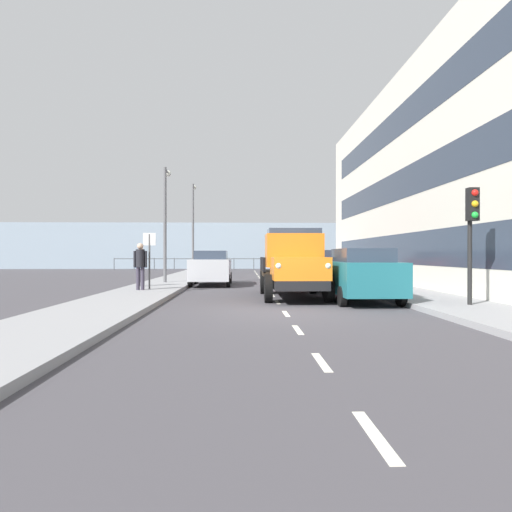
% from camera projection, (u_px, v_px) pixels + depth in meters
% --- Properties ---
extents(ground_plane, '(80.00, 80.00, 0.00)m').
position_uv_depth(ground_plane, '(264.00, 283.00, 23.34)').
color(ground_plane, '#423F44').
extents(sidewalk_left, '(2.60, 43.28, 0.15)m').
position_uv_depth(sidewalk_left, '(356.00, 282.00, 23.49)').
color(sidewalk_left, gray).
rests_on(sidewalk_left, ground_plane).
extents(sidewalk_right, '(2.60, 43.28, 0.15)m').
position_uv_depth(sidewalk_right, '(171.00, 282.00, 23.19)').
color(sidewalk_right, gray).
rests_on(sidewalk_right, ground_plane).
extents(road_centreline_markings, '(0.12, 38.58, 0.01)m').
position_uv_depth(road_centreline_markings, '(264.00, 284.00, 22.58)').
color(road_centreline_markings, silver).
rests_on(road_centreline_markings, ground_plane).
extents(building_terrace, '(7.13, 26.91, 10.19)m').
position_uv_depth(building_terrace, '(468.00, 181.00, 21.21)').
color(building_terrace, beige).
rests_on(building_terrace, ground_plane).
extents(sea_horizon, '(80.00, 0.80, 5.00)m').
position_uv_depth(sea_horizon, '(253.00, 246.00, 47.96)').
color(sea_horizon, '#8C9EAD').
rests_on(sea_horizon, ground_plane).
extents(seawall_railing, '(28.08, 0.08, 1.20)m').
position_uv_depth(seawall_railing, '(254.00, 261.00, 44.36)').
color(seawall_railing, '#4C5156').
rests_on(seawall_railing, ground_plane).
extents(truck_vintage_orange, '(2.17, 5.64, 2.43)m').
position_uv_depth(truck_vintage_orange, '(294.00, 265.00, 15.31)').
color(truck_vintage_orange, black).
rests_on(truck_vintage_orange, ground_plane).
extents(car_teal_kerbside_near, '(1.93, 4.09, 1.72)m').
position_uv_depth(car_teal_kerbside_near, '(360.00, 274.00, 14.15)').
color(car_teal_kerbside_near, '#1E6670').
rests_on(car_teal_kerbside_near, ground_plane).
extents(car_maroon_kerbside_1, '(1.84, 4.16, 1.72)m').
position_uv_depth(car_maroon_kerbside_1, '(329.00, 269.00, 19.23)').
color(car_maroon_kerbside_1, maroon).
rests_on(car_maroon_kerbside_1, ground_plane).
extents(car_red_kerbside_2, '(1.82, 4.19, 1.72)m').
position_uv_depth(car_red_kerbside_2, '(310.00, 266.00, 24.74)').
color(car_red_kerbside_2, '#B21E1E').
rests_on(car_red_kerbside_2, ground_plane).
extents(car_silver_oppositeside_0, '(1.97, 4.23, 1.72)m').
position_uv_depth(car_silver_oppositeside_0, '(211.00, 267.00, 21.89)').
color(car_silver_oppositeside_0, '#B7BABF').
rests_on(car_silver_oppositeside_0, ground_plane).
extents(pedestrian_near_railing, '(0.53, 0.34, 1.83)m').
position_uv_depth(pedestrian_near_railing, '(140.00, 262.00, 17.15)').
color(pedestrian_near_railing, '#383342').
rests_on(pedestrian_near_railing, sidewalk_right).
extents(pedestrian_couple_a, '(0.53, 0.34, 1.69)m').
position_uv_depth(pedestrian_couple_a, '(141.00, 263.00, 19.22)').
color(pedestrian_couple_a, '#383342').
rests_on(pedestrian_couple_a, sidewalk_right).
extents(traffic_light_near, '(0.28, 0.41, 3.20)m').
position_uv_depth(traffic_light_near, '(472.00, 220.00, 11.98)').
color(traffic_light_near, black).
rests_on(traffic_light_near, sidewalk_left).
extents(lamp_post_promenade, '(0.32, 1.14, 5.77)m').
position_uv_depth(lamp_post_promenade, '(166.00, 213.00, 22.14)').
color(lamp_post_promenade, '#59595B').
rests_on(lamp_post_promenade, sidewalk_right).
extents(lamp_post_far, '(0.32, 1.14, 6.69)m').
position_uv_depth(lamp_post_far, '(193.00, 220.00, 32.95)').
color(lamp_post_far, '#59595B').
rests_on(lamp_post_far, sidewalk_right).
extents(street_sign, '(0.50, 0.07, 2.25)m').
position_uv_depth(street_sign, '(149.00, 251.00, 17.54)').
color(street_sign, '#4C4C4C').
rests_on(street_sign, sidewalk_right).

